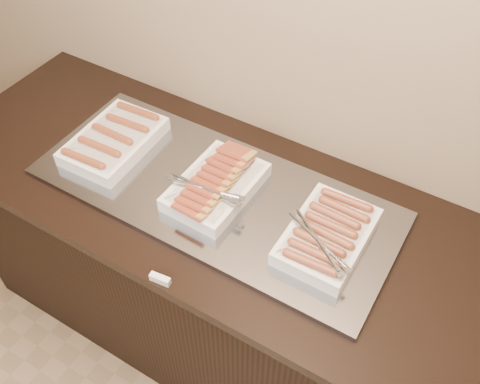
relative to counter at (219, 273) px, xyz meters
name	(u,v)px	position (x,y,z in m)	size (l,w,h in m)	color
counter	(219,273)	(0.00, 0.00, 0.00)	(2.06, 0.76, 0.90)	black
warming_tray	(214,193)	(0.00, 0.00, 0.46)	(1.20, 0.50, 0.02)	gray
dish_left	(114,140)	(-0.42, 0.00, 0.50)	(0.24, 0.36, 0.07)	white
dish_center	(215,185)	(0.00, 0.00, 0.50)	(0.27, 0.35, 0.10)	white
dish_right	(327,235)	(0.40, 0.00, 0.50)	(0.26, 0.33, 0.08)	white
label_holder	(160,279)	(0.05, -0.36, 0.46)	(0.06, 0.02, 0.02)	white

